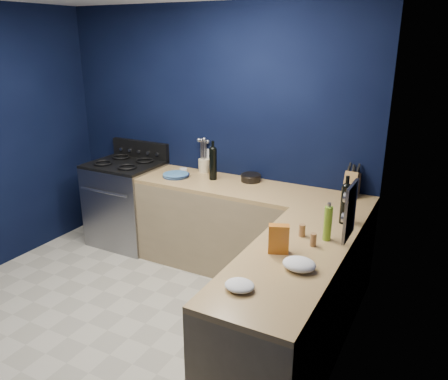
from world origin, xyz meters
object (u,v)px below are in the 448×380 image
Objects in this scene: gas_range at (127,204)px; plate_stack at (176,175)px; utensil_crock at (204,166)px; crouton_bag at (279,239)px; knife_block at (352,184)px.

gas_range is 0.84m from plate_stack.
utensil_crock is (0.87, 0.26, 0.51)m from gas_range.
gas_range is at bearing 177.91° from plate_stack.
utensil_crock is at bearing 113.01° from crouton_bag.
knife_block is at bearing 9.67° from plate_stack.
utensil_crock is at bearing -177.12° from knife_block.
knife_block is (1.73, 0.30, 0.09)m from plate_stack.
gas_range is 2.59m from crouton_bag.
utensil_crock is 0.71× the size of crouton_bag.
utensil_crock is at bearing 59.74° from plate_stack.
utensil_crock is 1.57m from knife_block.
gas_range is 3.45× the size of plate_stack.
crouton_bag is (1.57, -1.11, 0.08)m from plate_stack.
plate_stack is (0.70, -0.03, 0.46)m from gas_range.
crouton_bag reaches higher than utensil_crock.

